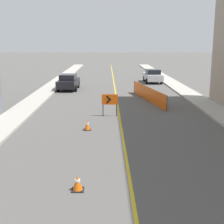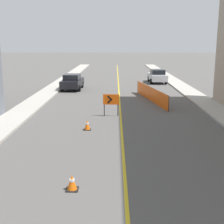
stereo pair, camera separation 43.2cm
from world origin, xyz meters
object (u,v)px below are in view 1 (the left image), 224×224
Objects in this scene: arrow_barricade_primary at (110,101)px; parked_car_curb_mid at (153,76)px; traffic_cone_second at (78,183)px; parked_car_curb_near at (68,82)px; traffic_cone_third at (87,125)px.

arrow_barricade_primary is 18.17m from parked_car_curb_mid.
arrow_barricade_primary is (1.14, 10.53, 0.78)m from traffic_cone_second.
parked_car_curb_near is 1.00× the size of parked_car_curb_mid.
traffic_cone_second is at bearing -93.70° from arrow_barricade_primary.
traffic_cone_second is 10.62m from arrow_barricade_primary.
parked_car_curb_near is at bearing 100.76° from traffic_cone_third.
parked_car_curb_mid reaches higher than traffic_cone_third.
parked_car_curb_mid reaches higher than traffic_cone_second.
parked_car_curb_mid is at bearing 75.53° from arrow_barricade_primary.
parked_car_curb_mid is (9.43, 5.67, 0.00)m from parked_car_curb_near.
traffic_cone_second is 22.45m from parked_car_curb_near.
traffic_cone_third is 0.13× the size of parked_car_curb_near.
parked_car_curb_near is at bearing -151.06° from parked_car_curb_mid.
traffic_cone_third is at bearing -108.65° from arrow_barricade_primary.
traffic_cone_third is 3.63m from arrow_barricade_primary.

